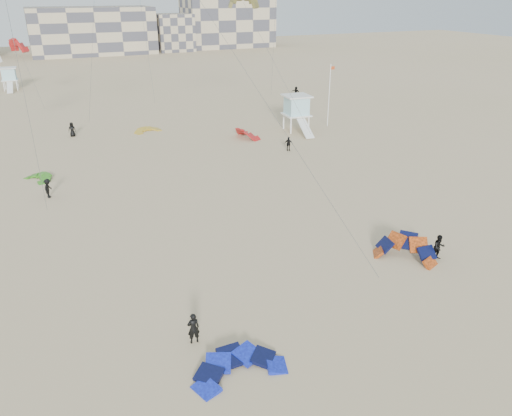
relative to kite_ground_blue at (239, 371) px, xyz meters
name	(u,v)px	position (x,y,z in m)	size (l,w,h in m)	color
ground	(236,350)	(0.43, 1.46, 0.00)	(320.00, 320.00, 0.00)	tan
kite_ground_blue	(239,371)	(0.00, 0.00, 0.00)	(4.06, 4.20, 0.91)	#1833E9
kite_ground_orange	(404,258)	(14.03, 5.48, 0.00)	(4.01, 3.27, 2.42)	#FF5F1B
kite_ground_green	(39,180)	(-7.54, 31.25, 0.00)	(2.83, 2.94, 0.83)	green
kite_ground_red_far	(247,138)	(15.92, 36.59, 0.00)	(3.67, 3.32, 1.95)	red
kite_ground_yellow	(147,131)	(5.58, 44.25, 0.00)	(3.13, 3.26, 0.68)	gold
kitesurfer_main	(193,328)	(-1.26, 2.85, 0.86)	(0.62, 0.41, 1.71)	black
kitesurfer_b	(439,247)	(15.94, 4.50, 0.87)	(0.84, 0.66, 1.73)	black
kitesurfer_c	(48,188)	(-6.84, 26.14, 0.84)	(1.08, 0.62, 1.68)	black
kitesurfer_d	(289,144)	(17.96, 29.82, 0.80)	(0.93, 0.39, 1.59)	black
kitesurfer_e	(72,129)	(-3.17, 45.56, 0.86)	(0.84, 0.55, 1.73)	black
kitesurfer_f	(296,92)	(32.96, 56.30, 0.81)	(1.51, 0.48, 1.63)	black
kite_fly_olive	(243,2)	(15.77, 37.17, 15.04)	(8.28, 7.80, 15.36)	brown
kite_fly_red	(18,46)	(-7.62, 63.65, 8.92)	(4.84, 7.87, 9.47)	red
lifeguard_tower_near	(296,113)	(22.79, 37.15, 2.19)	(3.37, 6.16, 4.41)	white
lifeguard_tower_far	(10,79)	(-10.13, 81.63, 1.92)	(2.91, 5.38, 3.88)	white
flagpole	(329,94)	(27.68, 37.61, 4.10)	(0.63, 0.10, 7.80)	white
condo_mid	(92,31)	(10.43, 131.46, 6.00)	(32.00, 16.00, 12.00)	tan
condo_east	(228,19)	(50.43, 133.46, 8.00)	(26.00, 14.00, 16.00)	tan
condo_fill_right	(174,32)	(32.43, 129.46, 5.00)	(10.00, 10.00, 10.00)	tan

